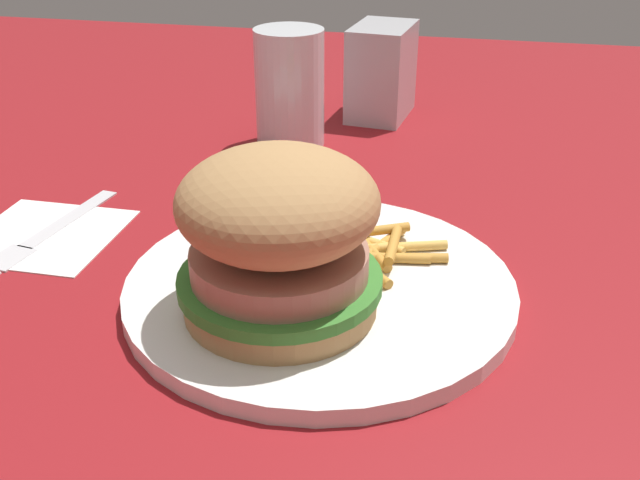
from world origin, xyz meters
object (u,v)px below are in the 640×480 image
at_px(fries_pile, 377,251).
at_px(napkin_dispenser, 381,72).
at_px(drink_glass, 290,94).
at_px(napkin, 45,234).
at_px(fork, 43,232).
at_px(sandwich, 279,233).
at_px(plate, 320,287).

bearing_deg(fries_pile, napkin_dispenser, -82.33).
height_order(drink_glass, napkin_dispenser, drink_glass).
bearing_deg(fries_pile, napkin, 0.19).
bearing_deg(drink_glass, fork, 60.40).
height_order(sandwich, drink_glass, same).
xyz_separation_m(sandwich, drink_glass, (0.07, -0.32, -0.01)).
bearing_deg(napkin, napkin_dispenser, -121.62).
xyz_separation_m(plate, napkin_dispenser, (0.01, -0.39, 0.04)).
bearing_deg(drink_glass, sandwich, 103.19).
bearing_deg(napkin_dispenser, napkin, 155.08).
height_order(sandwich, napkin, sandwich).
height_order(napkin, drink_glass, drink_glass).
bearing_deg(sandwich, napkin, -20.04).
height_order(fries_pile, drink_glass, drink_glass).
bearing_deg(drink_glass, napkin_dispenser, -125.58).
bearing_deg(sandwich, drink_glass, -76.81).
bearing_deg(fork, sandwich, 160.36).
relative_size(fries_pile, fork, 0.54).
bearing_deg(sandwich, napkin_dispenser, -90.35).
xyz_separation_m(plate, fork, (0.23, -0.04, -0.00)).
bearing_deg(sandwich, fork, -19.64).
distance_m(fries_pile, drink_glass, 0.27).
bearing_deg(fork, plate, 170.72).
height_order(napkin, napkin_dispenser, napkin_dispenser).
xyz_separation_m(sandwich, fries_pile, (-0.05, -0.08, -0.05)).
xyz_separation_m(sandwich, napkin_dispenser, (-0.00, -0.42, -0.01)).
bearing_deg(napkin_dispenser, fries_pile, -165.63).
relative_size(plate, napkin, 2.37).
relative_size(napkin, fork, 0.63).
bearing_deg(sandwich, fries_pile, -122.29).
bearing_deg(fork, fries_pile, -179.46).
bearing_deg(napkin, drink_glass, -119.72).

